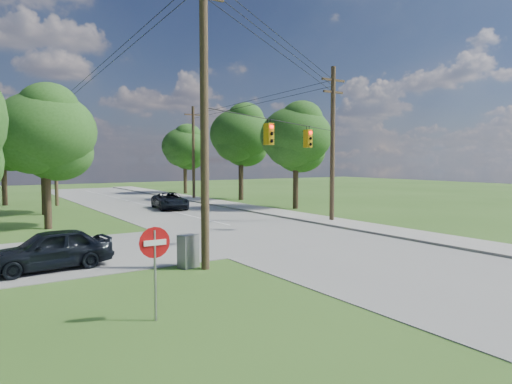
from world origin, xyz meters
TOP-DOWN VIEW (x-y plane):
  - ground at (0.00, 0.00)m, footprint 140.00×140.00m
  - main_road at (2.00, 5.00)m, footprint 10.00×100.00m
  - sidewalk_east at (8.70, 5.00)m, footprint 2.60×100.00m
  - pole_sw at (-4.60, 0.40)m, footprint 2.00×0.32m
  - pole_ne at (8.90, 8.00)m, footprint 2.00×0.32m
  - pole_north_e at (8.90, 30.00)m, footprint 2.00×0.32m
  - pole_north_w at (-5.00, 30.00)m, footprint 2.00×0.32m
  - power_lines at (1.50, 11.54)m, footprint 13.93×29.62m
  - traffic_signals at (2.55, 4.43)m, footprint 4.91×3.27m
  - tree_w_near at (-8.00, 15.00)m, footprint 6.00×6.00m
  - tree_w_mid at (-7.00, 23.00)m, footprint 6.40×6.40m
  - tree_w_far at (-9.00, 33.00)m, footprint 6.00×6.00m
  - tree_e_near at (12.00, 16.00)m, footprint 6.20×6.20m
  - tree_e_mid at (12.50, 26.00)m, footprint 6.60×6.60m
  - tree_e_far at (11.50, 38.00)m, footprint 5.80×5.80m
  - car_cross_dark at (-9.66, 3.47)m, footprint 4.69×2.25m
  - car_main_north at (2.57, 21.35)m, footprint 3.03×5.35m
  - control_cabinet at (-5.05, 1.00)m, footprint 0.83×0.70m
  - do_not_enter_sign at (-8.27, -4.00)m, footprint 0.83×0.09m

SIDE VIEW (x-z plane):
  - ground at x=0.00m, z-range 0.00..0.00m
  - main_road at x=2.00m, z-range 0.00..0.03m
  - sidewalk_east at x=8.70m, z-range 0.00..0.12m
  - control_cabinet at x=-5.05m, z-range 0.00..1.29m
  - car_main_north at x=2.57m, z-range 0.03..1.44m
  - car_cross_dark at x=-9.66m, z-range 0.03..1.58m
  - do_not_enter_sign at x=-8.27m, z-range 0.56..3.05m
  - pole_north_e at x=8.90m, z-range 0.13..10.13m
  - pole_north_w at x=-5.00m, z-range 0.13..10.13m
  - pole_ne at x=8.90m, z-range 0.22..10.72m
  - traffic_signals at x=2.55m, z-range 4.97..6.02m
  - tree_e_far at x=11.50m, z-range 1.76..10.08m
  - tree_w_near at x=-8.00m, z-range 1.72..10.12m
  - pole_sw at x=-4.60m, z-range 0.23..12.23m
  - tree_w_far at x=-9.00m, z-range 1.89..10.62m
  - tree_e_near at x=12.00m, z-range 1.85..10.66m
  - tree_w_mid at x=-7.00m, z-range 1.97..11.19m
  - tree_e_mid at x=12.50m, z-range 2.09..11.73m
  - power_lines at x=1.50m, z-range 6.69..11.62m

